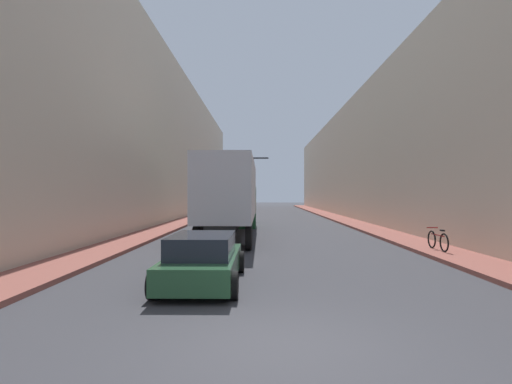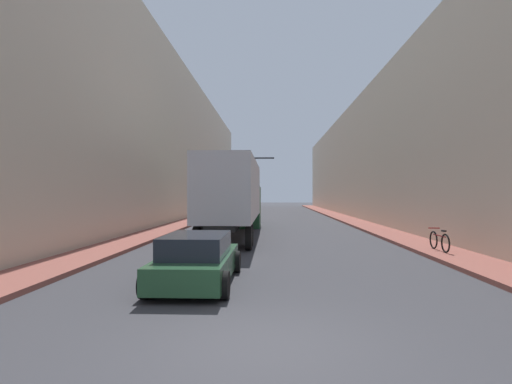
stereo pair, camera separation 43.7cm
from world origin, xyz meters
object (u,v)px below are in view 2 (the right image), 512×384
Objects in this scene: sedan_car at (197,260)px; parked_bicycle at (439,241)px; semi_truck at (235,195)px; traffic_signal_gantry at (226,175)px.

sedan_car is 2.41× the size of parked_bicycle.
traffic_signal_gantry is at bearing 98.75° from semi_truck.
sedan_car is at bearing -147.83° from parked_bicycle.
parked_bicycle is (8.45, 5.32, -0.10)m from sedan_car.
sedan_car reaches higher than parked_bicycle.
semi_truck is 7.73× the size of parked_bicycle.
traffic_signal_gantry is 23.51m from parked_bicycle.
parked_bicycle is at bearing -37.98° from semi_truck.
traffic_signal_gantry is (-2.26, 25.94, 3.47)m from sedan_car.
semi_truck reaches higher than parked_bicycle.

